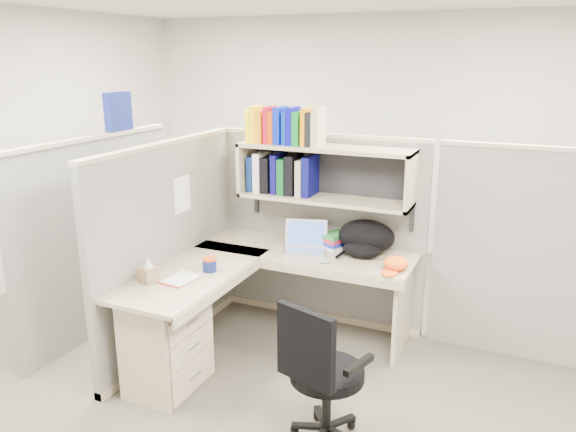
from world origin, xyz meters
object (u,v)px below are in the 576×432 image
at_px(desk, 207,318).
at_px(snack_canister, 210,264).
at_px(task_chair, 322,394).
at_px(backpack, 364,238).
at_px(laptop, 305,237).

relative_size(desk, snack_canister, 16.55).
xyz_separation_m(desk, task_chair, (1.03, -0.39, -0.11)).
height_order(snack_canister, task_chair, task_chair).
bearing_deg(backpack, snack_canister, -118.00).
height_order(laptop, task_chair, laptop).
bearing_deg(snack_canister, desk, -69.50).
bearing_deg(desk, snack_canister, 110.50).
height_order(laptop, snack_canister, laptop).
relative_size(desk, task_chair, 1.89).
distance_m(desk, backpack, 1.35).
xyz_separation_m(desk, laptop, (0.42, 0.82, 0.41)).
bearing_deg(backpack, task_chair, -61.85).
bearing_deg(desk, task_chair, -20.89).
bearing_deg(laptop, backpack, -1.20).
height_order(laptop, backpack, backpack).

